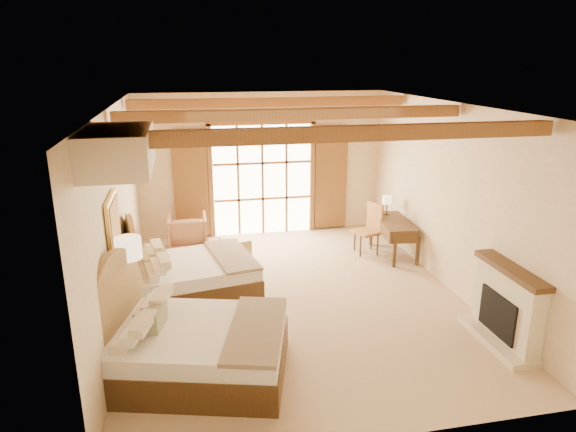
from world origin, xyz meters
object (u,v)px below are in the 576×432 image
object	(u,v)px
bed_far	(184,273)
armchair	(188,232)
bed_near	(186,345)
desk	(393,236)
nightstand	(142,328)

from	to	relation	value
bed_far	armchair	world-z (taller)	bed_far
bed_near	desk	xyz separation A→B (m)	(4.24, 3.45, -0.04)
desk	bed_far	bearing A→B (deg)	-159.35
bed_near	desk	world-z (taller)	bed_near
bed_far	armchair	size ratio (longest dim) A/B	2.80
bed_near	bed_far	distance (m)	2.35
nightstand	desk	xyz separation A→B (m)	(4.84, 2.59, 0.13)
bed_far	nightstand	size ratio (longest dim) A/B	4.31
bed_far	nightstand	world-z (taller)	bed_far
nightstand	armchair	world-z (taller)	armchair
bed_near	nightstand	bearing A→B (deg)	139.98
bed_far	armchair	bearing A→B (deg)	77.20
armchair	desk	bearing A→B (deg)	164.50
desk	nightstand	bearing A→B (deg)	-145.69
desk	bed_near	bearing A→B (deg)	-134.69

